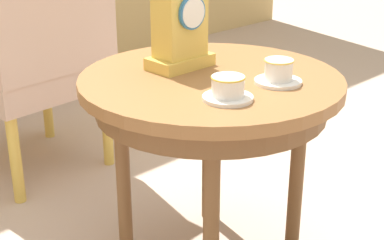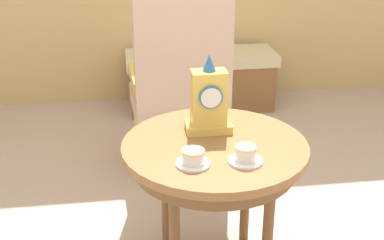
# 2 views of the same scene
# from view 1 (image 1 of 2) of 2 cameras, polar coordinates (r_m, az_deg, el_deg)

# --- Properties ---
(side_table) EXTENTS (0.75, 0.75, 0.62)m
(side_table) POSITION_cam_1_polar(r_m,az_deg,el_deg) (1.68, 1.84, 1.98)
(side_table) COLOR brown
(side_table) RESTS_ON ground
(teacup_left) EXTENTS (0.13, 0.13, 0.06)m
(teacup_left) POSITION_cam_1_polar(r_m,az_deg,el_deg) (1.46, 3.54, 3.05)
(teacup_left) COLOR white
(teacup_left) RESTS_ON side_table
(teacup_right) EXTENTS (0.13, 0.13, 0.07)m
(teacup_right) POSITION_cam_1_polar(r_m,az_deg,el_deg) (1.60, 8.47, 4.60)
(teacup_right) COLOR white
(teacup_right) RESTS_ON side_table
(mantel_clock) EXTENTS (0.19, 0.11, 0.34)m
(mantel_clock) POSITION_cam_1_polar(r_m,az_deg,el_deg) (1.70, -1.17, 9.52)
(mantel_clock) COLOR gold
(mantel_clock) RESTS_ON side_table
(armchair) EXTENTS (0.57, 0.56, 1.14)m
(armchair) POSITION_cam_1_polar(r_m,az_deg,el_deg) (2.33, -14.93, 8.14)
(armchair) COLOR #CCA893
(armchair) RESTS_ON ground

